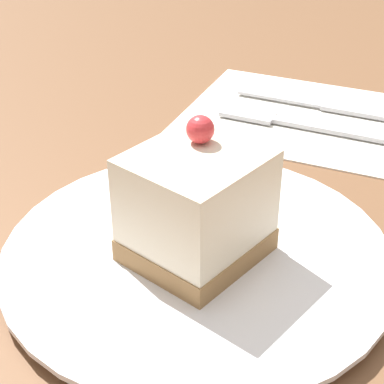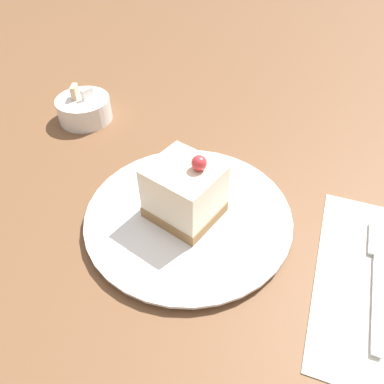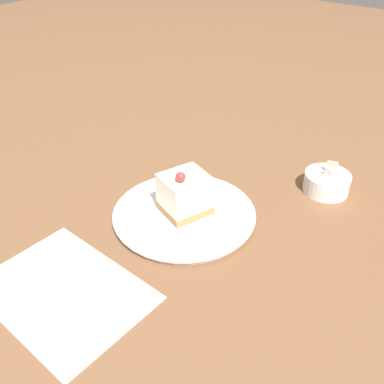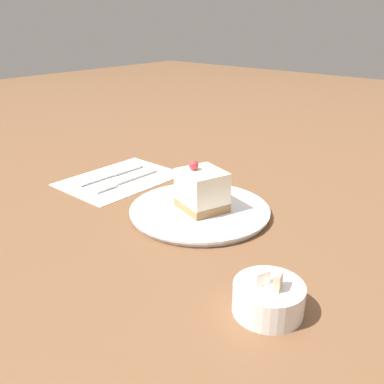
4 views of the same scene
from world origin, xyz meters
The scene contains 7 objects.
ground_plane centered at (0.00, 0.00, 0.00)m, with size 4.00×4.00×0.00m, color brown.
plate centered at (0.02, 0.01, 0.01)m, with size 0.26×0.26×0.01m.
cake_slice centered at (0.01, 0.01, 0.05)m, with size 0.10×0.09×0.09m.
napkin centered at (0.27, -0.01, 0.00)m, with size 0.18×0.25×0.00m.
fork centered at (0.24, 0.01, 0.01)m, with size 0.02×0.17×0.00m.
knife centered at (0.29, -0.02, 0.01)m, with size 0.02×0.18×0.00m.
sugar_bowl centered at (-0.23, 0.17, 0.02)m, with size 0.09×0.09×0.06m.
Camera 4 is at (-0.44, 0.56, 0.34)m, focal length 40.00 mm.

